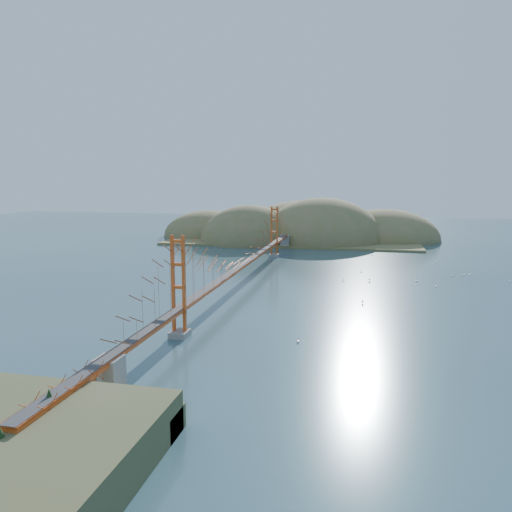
% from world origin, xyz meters
% --- Properties ---
extents(ground, '(320.00, 320.00, 0.00)m').
position_xyz_m(ground, '(0.00, 0.00, 0.00)').
color(ground, '#294753').
rests_on(ground, ground).
extents(bridge, '(2.20, 94.40, 12.00)m').
position_xyz_m(bridge, '(0.00, 0.18, 7.01)').
color(bridge, gray).
rests_on(bridge, ground).
extents(approach_viaduct, '(1.40, 12.00, 3.38)m').
position_xyz_m(approach_viaduct, '(0.00, -51.91, 2.55)').
color(approach_viaduct, '#A83C12').
rests_on(approach_viaduct, ground).
extents(promontory, '(9.00, 6.00, 0.24)m').
position_xyz_m(promontory, '(0.00, -48.50, 0.12)').
color(promontory, '#59544C').
rests_on(promontory, ground).
extents(fort, '(3.70, 2.30, 1.75)m').
position_xyz_m(fort, '(0.40, -47.80, 0.67)').
color(fort, maroon).
rests_on(fort, ground).
extents(far_headlands, '(84.00, 58.00, 25.00)m').
position_xyz_m(far_headlands, '(2.21, 68.52, 0.00)').
color(far_headlands, olive).
rests_on(far_headlands, ground).
extents(sailboat_14, '(0.57, 0.64, 0.73)m').
position_xyz_m(sailboat_14, '(21.35, 6.07, 0.16)').
color(sailboat_14, white).
rests_on(sailboat_14, ground).
extents(sailboat_0, '(0.50, 0.60, 0.70)m').
position_xyz_m(sailboat_0, '(20.30, -10.30, 0.15)').
color(sailboat_0, white).
rests_on(sailboat_0, ground).
extents(sailboat_1, '(0.68, 0.68, 0.71)m').
position_xyz_m(sailboat_1, '(29.43, 8.64, 0.15)').
color(sailboat_1, white).
rests_on(sailboat_1, ground).
extents(sailboat_4, '(0.47, 0.55, 0.62)m').
position_xyz_m(sailboat_4, '(40.00, 17.05, 0.14)').
color(sailboat_4, white).
rests_on(sailboat_4, ground).
extents(sailboat_12, '(0.51, 0.48, 0.57)m').
position_xyz_m(sailboat_12, '(22.05, 37.22, 0.14)').
color(sailboat_12, white).
rests_on(sailboat_12, ground).
extents(sailboat_17, '(0.58, 0.53, 0.65)m').
position_xyz_m(sailboat_17, '(36.53, 14.96, 0.15)').
color(sailboat_17, white).
rests_on(sailboat_17, ground).
extents(sailboat_15, '(0.47, 0.53, 0.61)m').
position_xyz_m(sailboat_15, '(35.76, 31.23, 0.14)').
color(sailboat_15, white).
rests_on(sailboat_15, ground).
extents(sailboat_9, '(0.52, 0.52, 0.57)m').
position_xyz_m(sailboat_9, '(45.62, 12.26, 0.14)').
color(sailboat_9, white).
rests_on(sailboat_9, ground).
extents(sailboat_3, '(0.55, 0.55, 0.59)m').
position_xyz_m(sailboat_3, '(16.86, 5.81, 0.14)').
color(sailboat_3, white).
rests_on(sailboat_3, ground).
extents(sailboat_8, '(0.62, 0.58, 0.70)m').
position_xyz_m(sailboat_8, '(38.55, 15.88, 0.15)').
color(sailboat_8, white).
rests_on(sailboat_8, ground).
extents(sailboat_5, '(0.45, 0.52, 0.59)m').
position_xyz_m(sailboat_5, '(32.26, 4.91, 0.14)').
color(sailboat_5, white).
rests_on(sailboat_5, ground).
extents(sailboat_7, '(0.63, 0.51, 0.73)m').
position_xyz_m(sailboat_7, '(27.64, 39.81, 0.16)').
color(sailboat_7, white).
rests_on(sailboat_7, ground).
extents(sailboat_16, '(0.54, 0.54, 0.57)m').
position_xyz_m(sailboat_16, '(19.86, 14.72, 0.14)').
color(sailboat_16, white).
rests_on(sailboat_16, ground).
extents(sailboat_10, '(0.48, 0.51, 0.58)m').
position_xyz_m(sailboat_10, '(13.49, -28.75, 0.14)').
color(sailboat_10, white).
rests_on(sailboat_10, ground).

